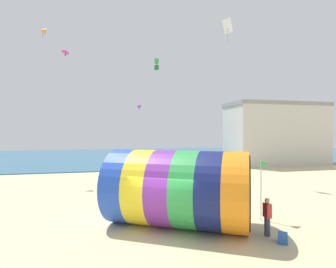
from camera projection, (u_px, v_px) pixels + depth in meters
The scene contains 13 objects.
ground_plane at pixel (159, 237), 11.00m from camera, with size 120.00×120.00×0.00m, color #CCBA8C.
sea at pixel (119, 156), 49.28m from camera, with size 120.00×40.00×0.10m, color #236084.
giant_inflatable_tube at pixel (178, 188), 12.21m from camera, with size 7.29×6.21×3.54m.
kite_handler at pixel (267, 217), 11.07m from camera, with size 0.24×0.37×1.60m.
kite_magenta_parafoil at pixel (65, 52), 22.08m from camera, with size 0.77×1.03×0.51m.
kite_orange_delta at pixel (43, 31), 24.44m from camera, with size 0.72×0.70×1.05m.
kite_green_box at pixel (156, 64), 22.82m from camera, with size 0.35×0.35×1.00m.
kite_purple_parafoil at pixel (139, 106), 17.37m from camera, with size 0.31×0.67×0.36m.
kite_white_diamond at pixel (228, 26), 23.81m from camera, with size 0.85×0.99×2.10m.
bystander_near_water at pixel (159, 179), 19.53m from camera, with size 0.33×0.41×1.75m.
promenade_building at pixel (276, 134), 36.46m from camera, with size 13.56×5.92×8.50m.
beach_flag at pixel (264, 167), 13.10m from camera, with size 0.47×0.36×2.99m.
cooler_box at pixel (283, 238), 10.39m from camera, with size 0.52×0.36×0.36m, color #2659B2.
Camera 1 is at (-2.07, -10.79, 4.36)m, focal length 28.00 mm.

